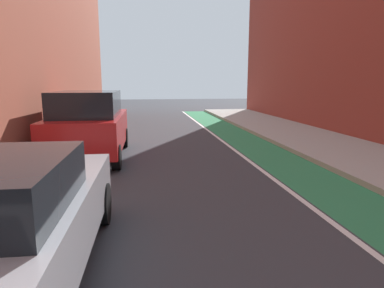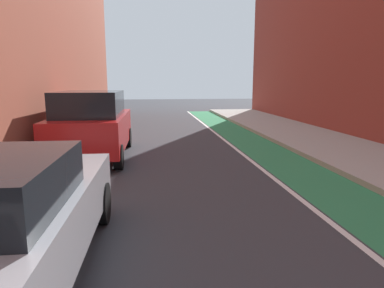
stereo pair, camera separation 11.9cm
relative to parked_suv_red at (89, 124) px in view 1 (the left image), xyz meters
name	(u,v)px [view 1 (the left image)]	position (x,y,z in m)	size (l,w,h in m)	color
ground_plane	(197,195)	(2.62, -3.81, -1.02)	(76.14, 76.14, 0.00)	#38383D
bike_lane_paint	(290,166)	(5.48, -1.81, -1.02)	(1.60, 34.61, 0.00)	#2D8451
lane_divider_stripe	(258,167)	(4.58, -1.81, -1.02)	(0.12, 34.61, 0.00)	white
sidewalk_right	(374,161)	(7.97, -1.81, -0.95)	(3.38, 34.61, 0.14)	#A8A59E
parked_suv_red	(89,124)	(0.00, 0.00, 0.00)	(2.06, 4.27, 1.98)	red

